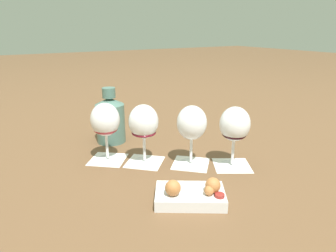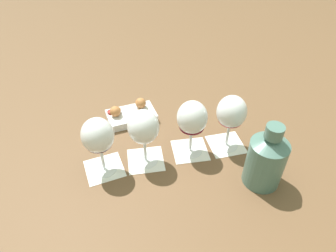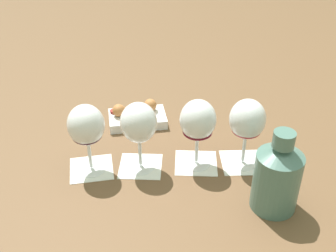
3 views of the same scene
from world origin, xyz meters
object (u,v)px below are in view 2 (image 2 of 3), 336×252
Objects in this scene: snack_dish at (131,114)px; wine_glass_3 at (98,138)px; wine_glass_1 at (192,120)px; wine_glass_2 at (144,129)px; ceramic_vase at (266,159)px; wine_glass_0 at (231,114)px.

wine_glass_3 is at bearing 114.08° from snack_dish.
wine_glass_1 is at bearing -125.98° from wine_glass_3.
wine_glass_1 and wine_glass_3 have the same top height.
ceramic_vase reaches higher than wine_glass_2.
ceramic_vase is 1.03× the size of snack_dish.
wine_glass_0 is at bearing -127.50° from wine_glass_2.
wine_glass_0 is 1.00× the size of wine_glass_3.
wine_glass_0 is 0.91× the size of ceramic_vase.
wine_glass_0 is 1.00× the size of wine_glass_1.
wine_glass_0 is 0.11m from wine_glass_1.
wine_glass_2 reaches higher than snack_dish.
wine_glass_3 is at bearing 54.02° from wine_glass_1.
wine_glass_3 is (0.07, 0.09, -0.00)m from wine_glass_2.
ceramic_vase reaches higher than snack_dish.
snack_dish is (0.30, 0.08, -0.09)m from wine_glass_0.
ceramic_vase is (-0.20, -0.02, -0.03)m from wine_glass_1.
wine_glass_3 is at bearing 52.85° from wine_glass_0.
wine_glass_1 is at bearing 50.25° from wine_glass_0.
ceramic_vase is 0.43m from snack_dish.
wine_glass_2 is at bearing 54.38° from wine_glass_1.
ceramic_vase is at bearing -147.73° from wine_glass_3.
wine_glass_0 reaches higher than snack_dish.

